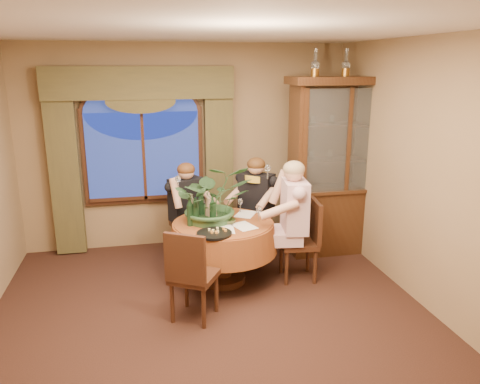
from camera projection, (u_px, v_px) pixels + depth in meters
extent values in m
plane|color=black|center=(217.00, 332.00, 4.54)|extent=(5.00, 5.00, 0.00)
plane|color=olive|center=(187.00, 147.00, 6.53)|extent=(4.50, 0.00, 4.50)
plane|color=olive|center=(440.00, 181.00, 4.62)|extent=(0.00, 5.00, 5.00)
plane|color=white|center=(213.00, 28.00, 3.80)|extent=(5.00, 5.00, 0.00)
cube|color=#433F24|center=(65.00, 169.00, 6.14)|extent=(0.38, 0.14, 2.32)
cube|color=#433F24|center=(219.00, 163.00, 6.56)|extent=(0.38, 0.14, 2.32)
cylinder|color=maroon|center=(223.00, 252.00, 5.50)|extent=(1.49, 1.49, 0.75)
cube|color=#32190B|center=(340.00, 167.00, 6.27)|extent=(1.46, 0.57, 2.37)
cube|color=black|center=(298.00, 241.00, 5.57)|extent=(0.46, 0.46, 0.96)
cube|color=black|center=(248.00, 220.00, 6.30)|extent=(0.58, 0.58, 0.96)
cube|color=black|center=(190.00, 223.00, 6.21)|extent=(0.54, 0.54, 0.96)
cube|color=black|center=(194.00, 274.00, 4.69)|extent=(0.57, 0.57, 0.96)
imported|color=#2F5630|center=(212.00, 171.00, 5.32)|extent=(0.89, 0.98, 0.77)
imported|color=#49522A|center=(229.00, 221.00, 5.35)|extent=(0.15, 0.15, 0.05)
cylinder|color=black|center=(214.00, 234.00, 5.01)|extent=(0.38, 0.38, 0.02)
cylinder|color=black|center=(201.00, 205.00, 5.49)|extent=(0.07, 0.07, 0.33)
cylinder|color=black|center=(213.00, 211.00, 5.27)|extent=(0.07, 0.07, 0.33)
cylinder|color=black|center=(190.00, 212.00, 5.25)|extent=(0.07, 0.07, 0.33)
cylinder|color=black|center=(196.00, 212.00, 5.25)|extent=(0.07, 0.07, 0.33)
cylinder|color=tan|center=(192.00, 208.00, 5.37)|extent=(0.07, 0.07, 0.33)
cube|color=white|center=(244.00, 226.00, 5.26)|extent=(0.30, 0.35, 0.00)
cube|color=white|center=(246.00, 214.00, 5.68)|extent=(0.33, 0.36, 0.00)
cube|color=white|center=(225.00, 229.00, 5.15)|extent=(0.24, 0.32, 0.00)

